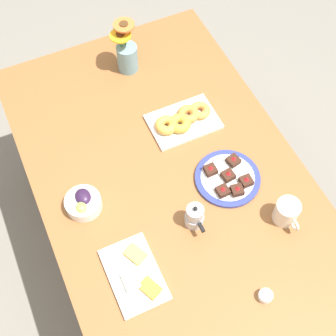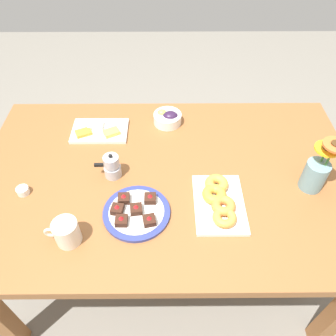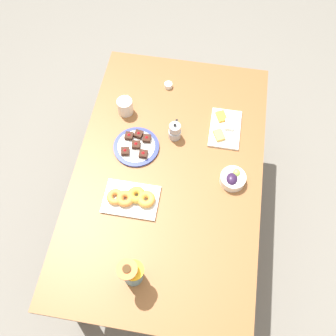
# 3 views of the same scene
# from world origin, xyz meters

# --- Properties ---
(ground_plane) EXTENTS (6.00, 6.00, 0.00)m
(ground_plane) POSITION_xyz_m (0.00, 0.00, 0.00)
(ground_plane) COLOR slate
(dining_table) EXTENTS (1.60, 1.00, 0.74)m
(dining_table) POSITION_xyz_m (0.00, 0.00, 0.65)
(dining_table) COLOR brown
(dining_table) RESTS_ON ground_plane
(coffee_mug) EXTENTS (0.12, 0.09, 0.10)m
(coffee_mug) POSITION_xyz_m (0.35, 0.31, 0.79)
(coffee_mug) COLOR silver
(coffee_mug) RESTS_ON dining_table
(grape_bowl) EXTENTS (0.13, 0.13, 0.07)m
(grape_bowl) POSITION_xyz_m (0.00, -0.34, 0.77)
(grape_bowl) COLOR white
(grape_bowl) RESTS_ON dining_table
(cheese_platter) EXTENTS (0.26, 0.17, 0.03)m
(cheese_platter) POSITION_xyz_m (0.32, -0.27, 0.75)
(cheese_platter) COLOR white
(cheese_platter) RESTS_ON dining_table
(croissant_platter) EXTENTS (0.19, 0.28, 0.05)m
(croissant_platter) POSITION_xyz_m (-0.19, 0.16, 0.76)
(croissant_platter) COLOR white
(croissant_platter) RESTS_ON dining_table
(jam_cup_honey) EXTENTS (0.05, 0.05, 0.03)m
(jam_cup_honey) POSITION_xyz_m (0.57, 0.09, 0.76)
(jam_cup_honey) COLOR white
(jam_cup_honey) RESTS_ON dining_table
(dessert_plate) EXTENTS (0.25, 0.25, 0.05)m
(dessert_plate) POSITION_xyz_m (0.12, 0.20, 0.75)
(dessert_plate) COLOR navy
(dessert_plate) RESTS_ON dining_table
(flower_vase) EXTENTS (0.11, 0.11, 0.24)m
(flower_vase) POSITION_xyz_m (-0.57, 0.07, 0.82)
(flower_vase) COLOR #6B939E
(flower_vase) RESTS_ON dining_table
(moka_pot) EXTENTS (0.11, 0.07, 0.12)m
(moka_pot) POSITION_xyz_m (0.23, 0.00, 0.79)
(moka_pot) COLOR #B7B7BC
(moka_pot) RESTS_ON dining_table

